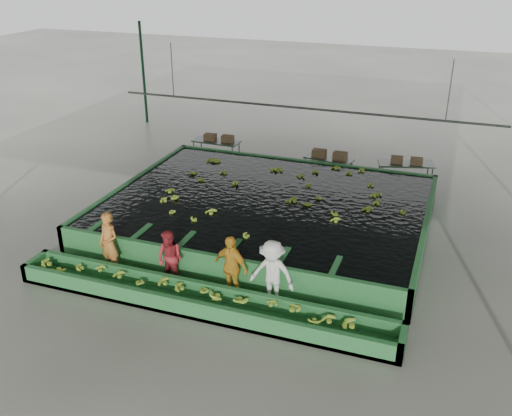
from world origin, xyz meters
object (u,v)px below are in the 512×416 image
(flotation_tank, at_px, (267,211))
(worker_d, at_px, (272,274))
(worker_b, at_px, (170,258))
(worker_a, at_px, (109,243))
(worker_c, at_px, (231,267))
(packing_table_left, at_px, (216,151))
(box_stack_right, at_px, (406,164))
(packing_table_mid, at_px, (328,168))
(sorting_trough, at_px, (199,300))
(box_stack_left, at_px, (219,141))
(box_stack_mid, at_px, (329,158))
(packing_table_right, at_px, (405,174))

(flotation_tank, relative_size, worker_d, 5.61)
(worker_b, height_order, worker_d, worker_d)
(worker_b, bearing_deg, worker_d, 9.93)
(worker_a, distance_m, worker_c, 3.57)
(packing_table_left, bearing_deg, box_stack_right, -1.51)
(packing_table_mid, bearing_deg, sorting_trough, -95.41)
(packing_table_left, bearing_deg, box_stack_left, -1.22)
(flotation_tank, bearing_deg, sorting_trough, -90.00)
(packing_table_left, bearing_deg, box_stack_mid, -4.36)
(packing_table_left, distance_m, box_stack_right, 7.78)
(worker_c, bearing_deg, packing_table_left, 131.85)
(packing_table_left, bearing_deg, sorting_trough, -68.64)
(sorting_trough, distance_m, box_stack_right, 10.63)
(packing_table_right, height_order, box_stack_left, box_stack_left)
(sorting_trough, relative_size, packing_table_right, 4.94)
(packing_table_right, bearing_deg, packing_table_mid, -175.60)
(flotation_tank, distance_m, worker_b, 4.48)
(worker_c, distance_m, worker_d, 1.10)
(sorting_trough, height_order, worker_d, worker_d)
(flotation_tank, distance_m, packing_table_left, 6.37)
(packing_table_mid, bearing_deg, box_stack_left, 175.73)
(worker_c, relative_size, worker_d, 0.97)
(box_stack_right, bearing_deg, box_stack_mid, -176.62)
(worker_d, distance_m, packing_table_left, 10.85)
(flotation_tank, xyz_separation_m, sorting_trough, (0.00, -5.10, -0.20))
(worker_b, distance_m, packing_table_left, 9.70)
(worker_d, relative_size, packing_table_right, 0.88)
(box_stack_left, bearing_deg, worker_a, -85.22)
(worker_b, xyz_separation_m, worker_d, (2.82, 0.00, 0.12))
(packing_table_right, bearing_deg, packing_table_left, 179.00)
(packing_table_left, bearing_deg, flotation_tank, -51.70)
(worker_d, relative_size, box_stack_mid, 1.32)
(box_stack_left, bearing_deg, box_stack_right, -1.52)
(packing_table_left, xyz_separation_m, packing_table_right, (7.75, -0.13, 0.01))
(box_stack_right, bearing_deg, worker_b, -118.87)
(worker_a, xyz_separation_m, packing_table_left, (-0.90, 9.30, -0.44))
(worker_a, relative_size, box_stack_right, 1.55)
(worker_b, relative_size, packing_table_mid, 0.84)
(worker_c, bearing_deg, packing_table_mid, 103.61)
(worker_b, xyz_separation_m, packing_table_left, (-2.75, 9.30, -0.33))
(worker_c, relative_size, box_stack_right, 1.50)
(worker_b, xyz_separation_m, packing_table_right, (5.00, 9.17, -0.31))
(flotation_tank, height_order, sorting_trough, flotation_tank)
(flotation_tank, xyz_separation_m, worker_c, (0.52, -4.30, 0.41))
(flotation_tank, height_order, worker_a, worker_a)
(worker_c, xyz_separation_m, packing_table_right, (3.28, 9.17, -0.40))
(worker_b, height_order, packing_table_right, worker_b)
(flotation_tank, xyz_separation_m, box_stack_mid, (0.95, 4.63, 0.39))
(box_stack_left, distance_m, box_stack_mid, 4.79)
(worker_b, distance_m, box_stack_mid, 9.18)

